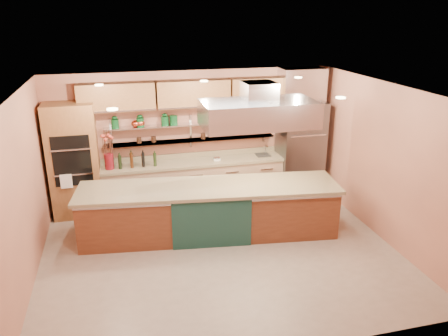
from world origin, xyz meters
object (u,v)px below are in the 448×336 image
object	(u,v)px
island	(209,210)
flower_vase	(109,161)
kitchen_scale	(217,158)
copper_kettle	(135,123)
green_canister	(174,120)
refrigerator	(300,149)

from	to	relation	value
island	flower_vase	distance (m)	2.36
kitchen_scale	copper_kettle	size ratio (longest dim) A/B	0.83
copper_kettle	green_canister	bearing A→B (deg)	0.00
kitchen_scale	green_canister	size ratio (longest dim) A/B	0.75
island	flower_vase	world-z (taller)	flower_vase
island	copper_kettle	world-z (taller)	copper_kettle
copper_kettle	green_canister	size ratio (longest dim) A/B	0.90
flower_vase	kitchen_scale	bearing A→B (deg)	0.00
island	copper_kettle	distance (m)	2.43
refrigerator	island	size ratio (longest dim) A/B	0.45
island	copper_kettle	xyz separation A→B (m)	(-1.16, 1.69, 1.30)
flower_vase	green_canister	xyz separation A→B (m)	(1.36, 0.22, 0.72)
refrigerator	kitchen_scale	world-z (taller)	refrigerator
flower_vase	island	bearing A→B (deg)	-40.26
island	kitchen_scale	size ratio (longest dim) A/B	32.39
flower_vase	refrigerator	bearing A→B (deg)	-0.14
copper_kettle	green_canister	world-z (taller)	green_canister
refrigerator	flower_vase	distance (m)	4.13
green_canister	refrigerator	bearing A→B (deg)	-4.75
flower_vase	copper_kettle	xyz separation A→B (m)	(0.58, 0.22, 0.69)
green_canister	flower_vase	bearing A→B (deg)	-170.82
flower_vase	kitchen_scale	world-z (taller)	flower_vase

